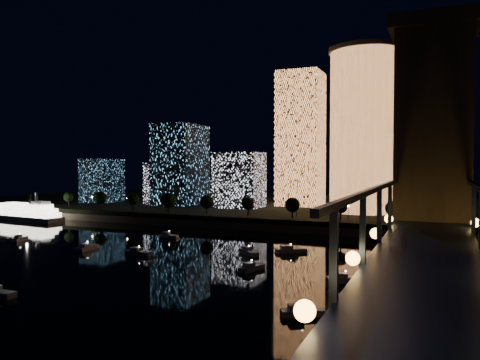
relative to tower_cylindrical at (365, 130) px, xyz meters
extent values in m
plane|color=black|center=(-33.79, -125.71, -43.25)|extent=(520.00, 520.00, 0.00)
cube|color=black|center=(-33.79, 34.29, -40.75)|extent=(420.00, 160.00, 5.00)
cube|color=#6B5E4C|center=(-33.79, -43.71, -41.75)|extent=(420.00, 6.00, 3.00)
cylinder|color=#F7944F|center=(0.00, 0.00, -1.13)|extent=(32.00, 32.00, 74.24)
cylinder|color=#6B5E4C|center=(0.00, 0.00, 37.00)|extent=(34.00, 34.00, 2.00)
cube|color=#F7944F|center=(-37.04, 21.72, -2.30)|extent=(22.59, 22.59, 71.89)
cube|color=white|center=(-63.28, -1.62, -23.98)|extent=(23.18, 19.61, 28.53)
cube|color=#5DB9FF|center=(-100.59, 2.21, -16.14)|extent=(22.11, 28.74, 44.22)
cube|color=white|center=(-106.20, 1.11, -26.68)|extent=(23.13, 21.03, 23.13)
cube|color=#5DB9FF|center=(-151.67, -2.19, -25.53)|extent=(18.17, 19.98, 25.43)
cube|color=navy|center=(31.21, -125.71, -25.25)|extent=(10.00, 260.00, 2.00)
cube|color=#6B5E4C|center=(31.21, -75.71, -19.25)|extent=(11.00, 9.00, 48.00)
cube|color=#6B5E4C|center=(31.21, -145.71, -19.25)|extent=(11.00, 9.00, 48.00)
cube|color=#6B5E4C|center=(31.21, -75.71, 5.75)|extent=(13.00, 11.00, 2.00)
cube|color=#6B5E4C|center=(31.21, -145.71, 5.75)|extent=(13.00, 11.00, 2.00)
cube|color=navy|center=(26.21, -125.71, -18.25)|extent=(0.50, 150.00, 0.50)
cube|color=navy|center=(36.21, -125.71, -18.25)|extent=(0.50, 150.00, 0.50)
cube|color=#6B5E4C|center=(31.21, -25.71, -31.75)|extent=(12.00, 40.00, 23.00)
cube|color=navy|center=(26.21, -185.71, -21.75)|extent=(0.50, 0.50, 7.00)
cube|color=navy|center=(26.21, -161.71, -21.75)|extent=(0.50, 0.50, 7.00)
cube|color=navy|center=(26.21, -137.71, -21.75)|extent=(0.50, 0.50, 7.00)
cube|color=navy|center=(26.21, -113.71, -21.75)|extent=(0.50, 0.50, 7.00)
cube|color=navy|center=(26.21, -89.71, -21.75)|extent=(0.50, 0.50, 7.00)
cube|color=navy|center=(26.21, -65.71, -21.75)|extent=(0.50, 0.50, 7.00)
sphere|color=#FFA638|center=(25.71, -170.71, -23.45)|extent=(1.20, 1.20, 1.20)
sphere|color=#FFA638|center=(25.71, -125.71, -23.45)|extent=(1.20, 1.20, 1.20)
sphere|color=#FFA638|center=(25.71, -80.71, -23.45)|extent=(1.20, 1.20, 1.20)
sphere|color=#FFA638|center=(25.71, -35.71, -23.45)|extent=(1.20, 1.20, 1.20)
cube|color=silver|center=(-153.79, -55.72, -42.17)|extent=(43.95, 14.13, 2.16)
cube|color=white|center=(-153.79, -55.72, -40.10)|extent=(40.28, 12.88, 1.98)
cube|color=white|center=(-153.79, -55.72, -38.12)|extent=(36.61, 11.63, 1.98)
cube|color=white|center=(-153.79, -55.72, -36.14)|extent=(31.15, 10.20, 1.98)
cube|color=silver|center=(-143.04, -56.79, -34.43)|extent=(7.70, 6.09, 1.62)
cylinder|color=black|center=(-148.59, -58.05, -32.45)|extent=(1.26, 1.26, 5.40)
cylinder|color=black|center=(-148.24, -54.47, -32.45)|extent=(1.26, 1.26, 5.40)
cube|color=silver|center=(-12.13, -112.91, -42.65)|extent=(4.78, 8.46, 1.20)
cube|color=silver|center=(-12.47, -114.07, -41.55)|extent=(2.81, 3.30, 1.00)
sphere|color=white|center=(-12.13, -112.91, -40.65)|extent=(0.36, 0.36, 0.36)
cube|color=silver|center=(-20.81, -93.31, -42.65)|extent=(8.05, 7.47, 1.20)
cube|color=silver|center=(-21.76, -92.49, -41.55)|extent=(3.62, 3.55, 1.00)
sphere|color=white|center=(-20.81, -93.31, -40.65)|extent=(0.36, 0.36, 0.36)
cube|color=silver|center=(-106.11, -101.96, -42.65)|extent=(3.47, 6.87, 1.20)
cube|color=silver|center=(-105.90, -102.93, -41.55)|extent=(2.16, 2.61, 1.00)
sphere|color=white|center=(-106.11, -101.96, -40.65)|extent=(0.36, 0.36, 0.36)
cube|color=silver|center=(9.69, -143.04, -42.65)|extent=(8.07, 5.99, 1.20)
cube|color=silver|center=(8.66, -143.61, -41.55)|extent=(3.39, 3.11, 1.00)
sphere|color=white|center=(9.69, -143.04, -40.65)|extent=(0.36, 0.36, 0.36)
cube|color=silver|center=(-51.04, -107.27, -42.65)|extent=(9.10, 3.66, 1.20)
cube|color=silver|center=(-52.37, -107.14, -41.55)|extent=(3.31, 2.59, 1.00)
sphere|color=white|center=(-51.04, -107.27, -40.65)|extent=(0.36, 0.36, 0.36)
cube|color=silver|center=(12.48, -115.53, -42.65)|extent=(9.13, 6.34, 1.20)
cube|color=silver|center=(11.30, -116.10, -41.55)|extent=(3.76, 3.39, 1.00)
sphere|color=white|center=(12.48, -115.53, -40.65)|extent=(0.36, 0.36, 0.36)
cube|color=silver|center=(-9.99, -85.15, -42.65)|extent=(9.65, 8.17, 1.20)
cube|color=silver|center=(-11.17, -86.00, -41.55)|extent=(4.22, 4.02, 1.00)
sphere|color=white|center=(-9.99, -85.15, -40.65)|extent=(0.36, 0.36, 0.36)
cube|color=silver|center=(-60.04, -75.66, -42.65)|extent=(7.11, 2.37, 1.20)
cube|color=silver|center=(-61.10, -75.68, -41.55)|extent=(2.50, 1.88, 1.00)
sphere|color=white|center=(-60.04, -75.66, -40.65)|extent=(0.36, 0.36, 0.36)
cube|color=silver|center=(-71.25, -106.78, -42.65)|extent=(3.20, 8.74, 1.20)
cube|color=silver|center=(-71.18, -108.07, -41.55)|extent=(2.39, 3.13, 1.00)
sphere|color=white|center=(-71.25, -106.78, -40.65)|extent=(0.36, 0.36, 0.36)
cylinder|color=black|center=(-143.79, -37.71, -36.25)|extent=(0.70, 0.70, 4.00)
sphere|color=black|center=(-143.79, -37.71, -32.75)|extent=(5.17, 5.17, 5.17)
cylinder|color=black|center=(-123.79, -37.71, -36.25)|extent=(0.70, 0.70, 4.00)
sphere|color=black|center=(-123.79, -37.71, -32.75)|extent=(6.39, 6.39, 6.39)
cylinder|color=black|center=(-103.79, -37.71, -36.25)|extent=(0.70, 0.70, 4.00)
sphere|color=black|center=(-103.79, -37.71, -32.75)|extent=(5.97, 5.97, 5.97)
cylinder|color=black|center=(-83.79, -37.71, -36.25)|extent=(0.70, 0.70, 4.00)
sphere|color=black|center=(-83.79, -37.71, -32.75)|extent=(6.87, 6.87, 6.87)
cylinder|color=black|center=(-63.79, -37.71, -36.25)|extent=(0.70, 0.70, 4.00)
sphere|color=black|center=(-63.79, -37.71, -32.75)|extent=(6.25, 6.25, 6.25)
cylinder|color=black|center=(-43.79, -37.71, -36.25)|extent=(0.70, 0.70, 4.00)
sphere|color=black|center=(-43.79, -37.71, -32.75)|extent=(5.57, 5.57, 5.57)
cylinder|color=black|center=(-23.79, -37.71, -36.25)|extent=(0.70, 0.70, 4.00)
sphere|color=black|center=(-23.79, -37.71, -32.75)|extent=(6.28, 6.28, 6.28)
cylinder|color=black|center=(-3.79, -37.71, -36.25)|extent=(0.70, 0.70, 4.00)
sphere|color=black|center=(-3.79, -37.71, -32.75)|extent=(5.58, 5.58, 5.58)
cylinder|color=black|center=(16.21, -37.71, -36.25)|extent=(0.70, 0.70, 4.00)
sphere|color=black|center=(16.21, -37.71, -32.75)|extent=(6.06, 6.06, 6.06)
cylinder|color=black|center=(-133.79, -31.71, -35.75)|extent=(0.24, 0.24, 5.00)
sphere|color=#FFCC7F|center=(-133.79, -31.71, -32.95)|extent=(0.70, 0.70, 0.70)
cylinder|color=black|center=(-111.79, -31.71, -35.75)|extent=(0.24, 0.24, 5.00)
sphere|color=#FFCC7F|center=(-111.79, -31.71, -32.95)|extent=(0.70, 0.70, 0.70)
cylinder|color=black|center=(-89.79, -31.71, -35.75)|extent=(0.24, 0.24, 5.00)
sphere|color=#FFCC7F|center=(-89.79, -31.71, -32.95)|extent=(0.70, 0.70, 0.70)
cylinder|color=black|center=(-67.79, -31.71, -35.75)|extent=(0.24, 0.24, 5.00)
sphere|color=#FFCC7F|center=(-67.79, -31.71, -32.95)|extent=(0.70, 0.70, 0.70)
cylinder|color=black|center=(-45.79, -31.71, -35.75)|extent=(0.24, 0.24, 5.00)
sphere|color=#FFCC7F|center=(-45.79, -31.71, -32.95)|extent=(0.70, 0.70, 0.70)
cylinder|color=black|center=(-23.79, -31.71, -35.75)|extent=(0.24, 0.24, 5.00)
sphere|color=#FFCC7F|center=(-23.79, -31.71, -32.95)|extent=(0.70, 0.70, 0.70)
cylinder|color=black|center=(-1.79, -31.71, -35.75)|extent=(0.24, 0.24, 5.00)
sphere|color=#FFCC7F|center=(-1.79, -31.71, -32.95)|extent=(0.70, 0.70, 0.70)
camera|label=1|loc=(32.16, -224.61, -15.63)|focal=35.00mm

